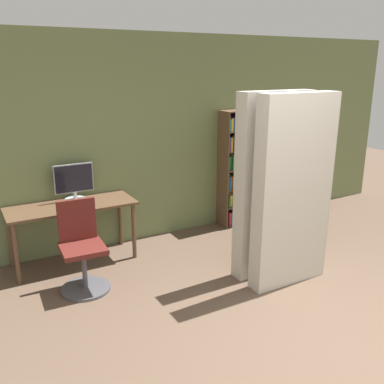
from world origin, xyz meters
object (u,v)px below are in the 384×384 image
(mattress_near, at_px, (293,192))
(mattress_far, at_px, (273,185))
(monitor, at_px, (74,182))
(office_chair, at_px, (82,254))
(bookshelf, at_px, (237,167))

(mattress_near, height_order, mattress_far, mattress_near)
(monitor, height_order, office_chair, monitor)
(bookshelf, distance_m, mattress_far, 1.59)
(bookshelf, height_order, mattress_near, mattress_near)
(monitor, bearing_deg, office_chair, -101.75)
(mattress_near, xyz_separation_m, mattress_far, (0.00, 0.33, -0.00))
(monitor, height_order, mattress_far, mattress_far)
(monitor, distance_m, bookshelf, 2.38)
(monitor, relative_size, mattress_far, 0.23)
(bookshelf, distance_m, mattress_near, 1.90)
(mattress_near, relative_size, mattress_far, 1.00)
(bookshelf, relative_size, mattress_near, 0.83)
(monitor, distance_m, mattress_near, 2.55)
(office_chair, height_order, mattress_near, mattress_near)
(office_chair, relative_size, mattress_far, 0.47)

